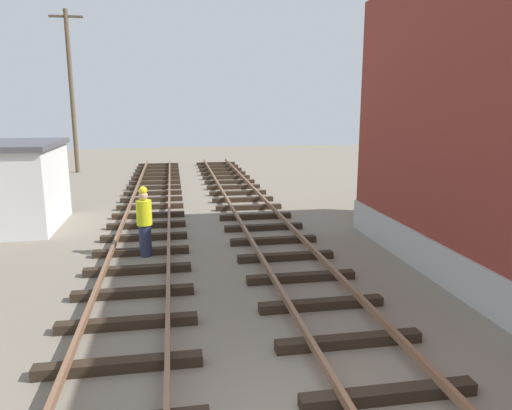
% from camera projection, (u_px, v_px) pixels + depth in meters
% --- Properties ---
extents(control_hut, '(3.00, 3.80, 2.76)m').
position_uv_depth(control_hut, '(12.00, 185.00, 15.41)').
color(control_hut, silver).
rests_on(control_hut, ground).
extents(utility_pole_far, '(1.80, 0.24, 9.00)m').
position_uv_depth(utility_pole_far, '(71.00, 90.00, 27.10)').
color(utility_pole_far, brown).
rests_on(utility_pole_far, ground).
extents(track_worker_foreground, '(0.40, 0.40, 1.87)m').
position_uv_depth(track_worker_foreground, '(144.00, 222.00, 12.55)').
color(track_worker_foreground, '#262D4C').
rests_on(track_worker_foreground, ground).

